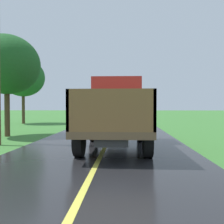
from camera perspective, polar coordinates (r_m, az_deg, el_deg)
banana_truck_near at (r=9.86m, az=0.82°, el=0.38°), size 2.38×5.82×2.80m
roadside_tree_near_left at (r=14.54m, az=-23.48°, el=10.12°), size 3.56×3.56×5.50m
roadside_tree_mid_right at (r=24.69m, az=-20.13°, el=7.61°), size 4.02×4.02×6.19m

